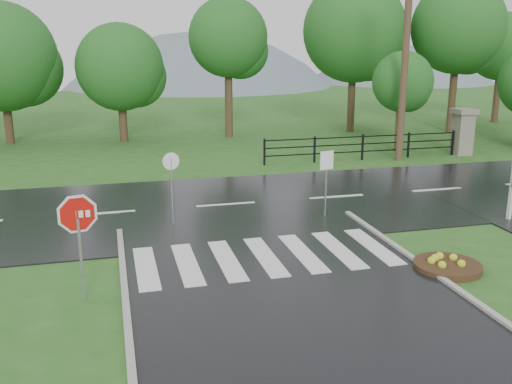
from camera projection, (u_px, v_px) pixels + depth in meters
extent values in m
plane|color=#285B1E|center=(342.00, 361.00, 9.86)|extent=(120.00, 120.00, 0.00)
cube|color=black|center=(226.00, 206.00, 19.22)|extent=(90.00, 8.00, 0.04)
cube|color=silver|center=(146.00, 268.00, 13.79)|extent=(0.50, 2.80, 0.02)
cube|color=silver|center=(187.00, 264.00, 14.04)|extent=(0.50, 2.80, 0.02)
cube|color=silver|center=(227.00, 260.00, 14.28)|extent=(0.50, 2.80, 0.02)
cube|color=silver|center=(265.00, 256.00, 14.52)|extent=(0.50, 2.80, 0.02)
cube|color=silver|center=(302.00, 253.00, 14.77)|extent=(0.50, 2.80, 0.02)
cube|color=silver|center=(338.00, 249.00, 15.01)|extent=(0.50, 2.80, 0.02)
cube|color=silver|center=(373.00, 246.00, 15.25)|extent=(0.50, 2.80, 0.02)
cube|color=gray|center=(462.00, 134.00, 27.74)|extent=(0.80, 0.80, 2.00)
cube|color=#6B6659|center=(464.00, 111.00, 27.45)|extent=(1.00, 1.00, 0.24)
cube|color=black|center=(362.00, 151.00, 26.62)|extent=(9.50, 0.05, 0.05)
cube|color=black|center=(363.00, 144.00, 26.53)|extent=(9.50, 0.05, 0.05)
cube|color=black|center=(363.00, 137.00, 26.44)|extent=(9.50, 0.05, 0.05)
cube|color=black|center=(264.00, 152.00, 25.41)|extent=(0.08, 0.08, 1.20)
cube|color=black|center=(452.00, 143.00, 27.72)|extent=(0.08, 0.08, 1.20)
sphere|color=slate|center=(204.00, 215.00, 77.04)|extent=(48.00, 48.00, 48.00)
sphere|color=slate|center=(393.00, 172.00, 82.75)|extent=(36.00, 36.00, 36.00)
cube|color=#939399|center=(81.00, 261.00, 11.91)|extent=(0.06, 0.06, 1.85)
cylinder|color=white|center=(77.00, 214.00, 11.67)|extent=(1.09, 0.25, 1.11)
cylinder|color=red|center=(77.00, 214.00, 11.65)|extent=(0.95, 0.23, 0.97)
cube|color=silver|center=(512.00, 186.00, 17.36)|extent=(0.12, 0.12, 2.18)
cylinder|color=#332111|center=(447.00, 266.00, 13.81)|extent=(1.62, 1.62, 0.16)
cube|color=#939399|center=(326.00, 187.00, 17.68)|extent=(0.04, 0.04, 2.00)
cube|color=white|center=(327.00, 160.00, 17.45)|extent=(0.47, 0.12, 0.58)
cylinder|color=#939399|center=(172.00, 192.00, 16.93)|extent=(0.06, 0.06, 2.07)
cylinder|color=white|center=(171.00, 161.00, 16.68)|extent=(0.51, 0.15, 0.52)
cylinder|color=#473523|center=(405.00, 54.00, 25.42)|extent=(0.32, 0.32, 9.63)
cylinder|color=#3D2B1C|center=(400.00, 123.00, 28.40)|extent=(0.44, 0.44, 2.89)
sphere|color=#1B581D|center=(403.00, 82.00, 27.89)|extent=(2.97, 2.97, 2.97)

